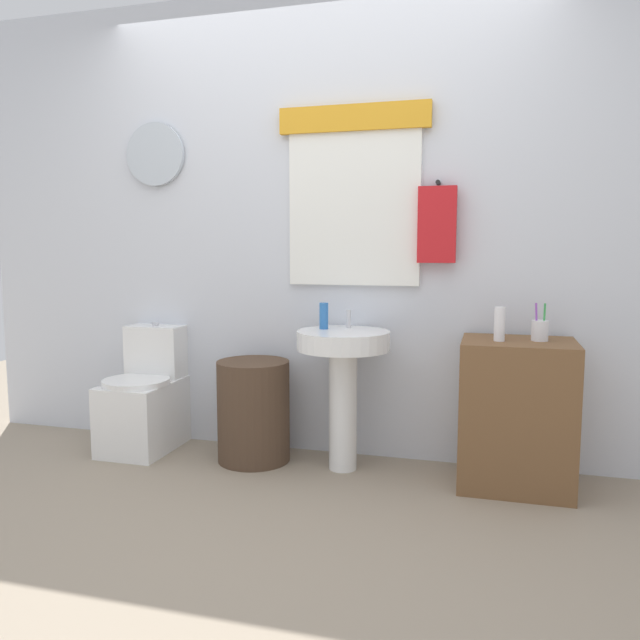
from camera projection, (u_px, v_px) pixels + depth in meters
name	position (u px, v px, depth m)	size (l,w,h in m)	color
ground_plane	(250.00, 534.00, 2.58)	(8.00, 8.00, 0.00)	gray
back_wall	(323.00, 226.00, 3.53)	(4.40, 0.18, 2.60)	silver
toilet	(145.00, 401.00, 3.66)	(0.38, 0.51, 0.74)	white
laundry_hamper	(254.00, 411.00, 3.45)	(0.40, 0.40, 0.56)	#4C3828
pedestal_sink	(343.00, 367.00, 3.28)	(0.49, 0.49, 0.75)	white
faucet	(348.00, 319.00, 3.36)	(0.03, 0.03, 0.10)	silver
wooden_cabinet	(516.00, 414.00, 3.06)	(0.54, 0.44, 0.73)	brown
soap_bottle	(324.00, 316.00, 3.33)	(0.05, 0.05, 0.14)	#2D6BB7
lotion_bottle	(500.00, 324.00, 3.00)	(0.05, 0.05, 0.17)	white
toothbrush_cup	(540.00, 330.00, 3.01)	(0.08, 0.08, 0.18)	silver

